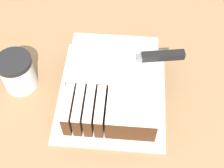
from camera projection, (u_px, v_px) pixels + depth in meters
countertop at (112, 168)px, 1.25m from camera, size 1.40×1.10×0.91m
cake_board at (112, 93)px, 0.90m from camera, size 0.30×0.35×0.01m
cake at (113, 83)px, 0.87m from camera, size 0.25×0.29×0.08m
knife at (154, 57)px, 0.85m from camera, size 0.29×0.07×0.02m
coffee_cup at (17, 72)px, 0.88m from camera, size 0.10×0.10×0.11m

